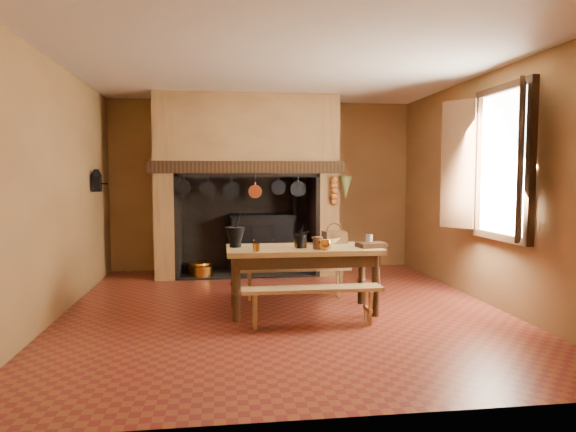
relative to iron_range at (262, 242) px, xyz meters
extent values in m
plane|color=brown|center=(0.04, -2.45, -0.48)|extent=(5.50, 5.50, 0.00)
plane|color=silver|center=(0.04, -2.45, 2.32)|extent=(5.50, 5.50, 0.00)
cube|color=olive|center=(0.04, 0.30, 0.92)|extent=(5.00, 0.02, 2.80)
cube|color=olive|center=(-2.46, -2.45, 0.92)|extent=(0.02, 5.50, 2.80)
cube|color=olive|center=(2.54, -2.45, 0.92)|extent=(0.02, 5.50, 2.80)
cube|color=olive|center=(0.04, -5.20, 0.92)|extent=(5.00, 0.02, 2.80)
cube|color=olive|center=(-1.51, -0.15, 0.92)|extent=(0.30, 0.90, 2.80)
cube|color=olive|center=(0.99, -0.15, 0.92)|extent=(0.30, 0.90, 2.80)
cube|color=olive|center=(-0.26, -0.15, 1.72)|extent=(2.20, 0.90, 1.20)
cube|color=black|center=(-0.26, -0.55, 1.21)|extent=(2.95, 0.22, 0.18)
cube|color=black|center=(-0.26, 0.27, 0.32)|extent=(2.20, 0.06, 1.60)
cube|color=black|center=(-0.26, -0.15, -0.47)|extent=(2.20, 0.90, 0.02)
cube|color=black|center=(-0.01, 0.00, -0.03)|extent=(1.00, 0.50, 0.90)
cube|color=black|center=(-0.01, -0.02, 0.44)|extent=(1.04, 0.54, 0.04)
cube|color=black|center=(-0.01, -0.26, 0.07)|extent=(0.35, 0.02, 0.45)
cylinder|color=black|center=(0.54, 0.00, 0.77)|extent=(0.10, 0.10, 0.70)
cylinder|color=#CA892E|center=(-0.16, -0.28, 0.07)|extent=(0.03, 0.03, 0.03)
cylinder|color=#CA892E|center=(0.14, -0.28, 0.07)|extent=(0.03, 0.03, 0.03)
cylinder|color=#CA892E|center=(-1.01, -0.15, -0.38)|extent=(0.40, 0.40, 0.20)
cylinder|color=#CA892E|center=(-0.96, -0.40, -0.39)|extent=(0.34, 0.34, 0.18)
cube|color=black|center=(-1.21, -0.05, -0.40)|extent=(0.18, 0.18, 0.16)
cone|color=#4A5628|center=(1.22, -0.66, 0.90)|extent=(0.20, 0.20, 0.35)
cube|color=white|center=(2.52, -2.85, 1.22)|extent=(0.02, 1.00, 1.60)
cube|color=#341E10|center=(2.49, -2.85, 2.06)|extent=(0.08, 1.16, 0.08)
cube|color=#341E10|center=(2.49, -2.85, 0.38)|extent=(0.08, 1.16, 0.08)
cube|color=#341E10|center=(2.29, -3.53, 1.22)|extent=(0.29, 0.39, 1.60)
cube|color=#341E10|center=(2.29, -2.17, 1.22)|extent=(0.29, 0.39, 1.60)
cube|color=black|center=(-2.38, -0.90, 0.97)|extent=(0.12, 0.12, 0.22)
cone|color=black|center=(-2.38, -0.90, 1.12)|extent=(0.16, 0.16, 0.10)
cylinder|color=black|center=(-2.29, -0.90, 0.97)|extent=(0.12, 0.02, 0.02)
cube|color=#AA8C4E|center=(0.25, -2.60, 0.24)|extent=(1.73, 0.77, 0.06)
cube|color=#341E10|center=(0.25, -2.60, 0.14)|extent=(1.61, 0.65, 0.13)
cylinder|color=#341E10|center=(-0.52, -2.89, -0.14)|extent=(0.09, 0.09, 0.69)
cylinder|color=#341E10|center=(1.02, -2.89, -0.14)|extent=(0.09, 0.09, 0.69)
cylinder|color=#341E10|center=(-0.52, -2.31, -0.14)|extent=(0.09, 0.09, 0.69)
cylinder|color=#341E10|center=(1.02, -2.31, -0.14)|extent=(0.09, 0.09, 0.69)
cube|color=#AA8C4E|center=(0.25, -3.18, -0.09)|extent=(1.46, 0.26, 0.04)
cube|color=#AA8C4E|center=(0.25, -1.95, -0.10)|extent=(1.42, 0.25, 0.04)
cylinder|color=black|center=(-0.52, -2.51, 0.28)|extent=(0.13, 0.13, 0.04)
cone|color=black|center=(-0.52, -2.51, 0.40)|extent=(0.23, 0.23, 0.19)
cylinder|color=black|center=(-0.49, -2.51, 0.56)|extent=(0.09, 0.05, 0.19)
cylinder|color=black|center=(0.20, -2.68, 0.28)|extent=(0.09, 0.09, 0.03)
cone|color=black|center=(0.20, -2.68, 0.35)|extent=(0.15, 0.15, 0.12)
cylinder|color=black|center=(0.21, -2.68, 0.46)|extent=(0.06, 0.03, 0.12)
cube|color=#341E10|center=(0.21, -2.65, 0.32)|extent=(0.13, 0.13, 0.12)
cylinder|color=#CA892E|center=(0.21, -2.65, 0.40)|extent=(0.09, 0.09, 0.03)
cylinder|color=black|center=(0.26, -2.65, 0.43)|extent=(0.10, 0.02, 0.03)
cylinder|color=#CA892E|center=(-0.30, -2.90, 0.31)|extent=(0.10, 0.10, 0.09)
cylinder|color=#CA892E|center=(0.62, -2.39, 0.31)|extent=(0.09, 0.09, 0.08)
imported|color=beige|center=(0.56, -2.36, 0.30)|extent=(0.38, 0.38, 0.08)
cylinder|color=#55331F|center=(0.38, -2.79, 0.33)|extent=(0.11, 0.11, 0.14)
cylinder|color=beige|center=(1.01, -2.63, 0.33)|extent=(0.10, 0.10, 0.14)
cube|color=#523718|center=(0.67, -2.32, 0.34)|extent=(0.29, 0.23, 0.15)
torus|color=#523718|center=(0.67, -2.32, 0.41)|extent=(0.21, 0.05, 0.21)
cube|color=#341E10|center=(1.01, -2.72, 0.29)|extent=(0.35, 0.27, 0.05)
imported|color=#CA892E|center=(0.45, -2.88, 0.32)|extent=(0.16, 0.16, 0.11)
camera|label=1|loc=(-0.69, -8.31, 1.06)|focal=32.00mm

